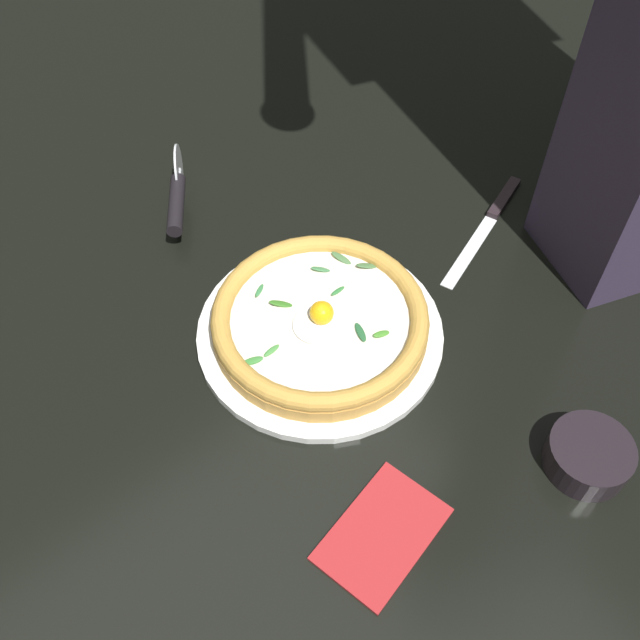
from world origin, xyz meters
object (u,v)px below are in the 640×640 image
(pizza_cutter, at_px, (177,195))
(pizza, at_px, (320,320))
(side_bowl, at_px, (588,456))
(table_knife, at_px, (493,214))
(folded_napkin, at_px, (382,533))

(pizza_cutter, bearing_deg, pizza, -87.07)
(pizza, distance_m, side_bowl, 0.35)
(side_bowl, height_order, table_knife, side_bowl)
(table_knife, relative_size, folded_napkin, 1.70)
(side_bowl, distance_m, pizza_cutter, 0.64)
(pizza, bearing_deg, table_knife, 0.86)
(pizza_cutter, height_order, folded_napkin, pizza_cutter)
(side_bowl, relative_size, table_knife, 0.40)
(pizza, bearing_deg, side_bowl, -71.02)
(pizza, height_order, folded_napkin, pizza)
(pizza_cutter, xyz_separation_m, folded_napkin, (-0.10, -0.54, -0.03))
(pizza, height_order, pizza_cutter, pizza_cutter)
(side_bowl, bearing_deg, table_knife, 56.45)
(pizza, bearing_deg, folded_napkin, -115.75)
(side_bowl, xyz_separation_m, pizza_cutter, (-0.13, 0.63, 0.02))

